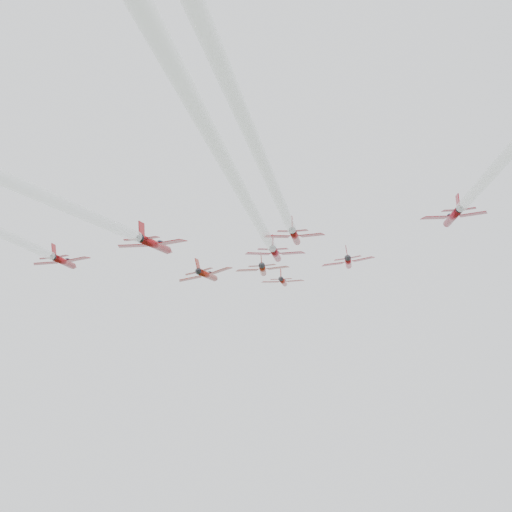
# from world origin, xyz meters

# --- Properties ---
(jet_lead) EXTENTS (9.12, 11.87, 6.87)m
(jet_lead) POSITION_xyz_m (0.99, 30.43, 185.33)
(jet_lead) COLOR maroon
(jet_row2_left) EXTENTS (10.50, 13.66, 7.91)m
(jet_row2_left) POSITION_xyz_m (-11.03, 12.04, 175.76)
(jet_row2_left) COLOR maroon
(jet_row2_center) EXTENTS (9.93, 12.92, 7.48)m
(jet_row2_center) POSITION_xyz_m (-0.43, 12.14, 175.81)
(jet_row2_center) COLOR maroon
(jet_row2_right) EXTENTS (9.78, 12.73, 7.37)m
(jet_row2_right) POSITION_xyz_m (15.33, 13.48, 176.51)
(jet_row2_right) COLOR #A9101C
(jet_center) EXTENTS (9.74, 94.18, 49.92)m
(jet_center) POSITION_xyz_m (3.92, -43.60, 146.68)
(jet_center) COLOR maroon
(jet_rear_right) EXTENTS (8.66, 83.75, 44.39)m
(jet_rear_right) POSITION_xyz_m (8.41, -50.84, 142.90)
(jet_rear_right) COLOR maroon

